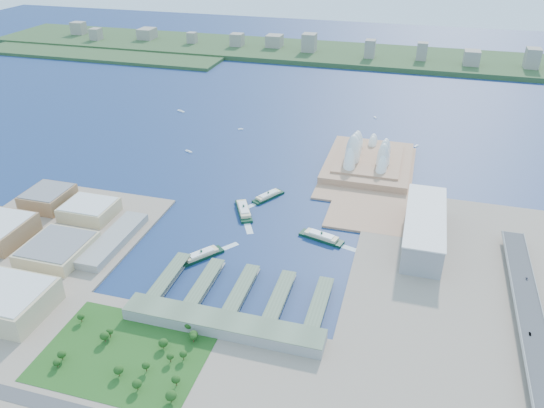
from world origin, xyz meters
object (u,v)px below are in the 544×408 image
(ferry_b, at_px, (268,195))
(ferry_c, at_px, (201,254))
(ferry_d, at_px, (321,236))
(car_b, at_px, (530,334))
(ferry_a, at_px, (244,209))
(toaster_building, at_px, (424,228))
(opera_house, at_px, (370,148))
(car_c, at_px, (527,279))

(ferry_b, height_order, ferry_c, ferry_c)
(ferry_d, relative_size, car_b, 12.74)
(ferry_a, height_order, ferry_c, ferry_a)
(ferry_a, relative_size, car_b, 13.46)
(toaster_building, relative_size, car_b, 34.73)
(opera_house, bearing_deg, car_c, -53.24)
(ferry_b, bearing_deg, car_b, -3.83)
(ferry_d, bearing_deg, toaster_building, -61.38)
(ferry_a, xyz_separation_m, car_c, (343.25, -75.81, 9.84))
(toaster_building, relative_size, ferry_b, 2.98)
(opera_house, distance_m, ferry_d, 230.96)
(opera_house, distance_m, car_c, 332.92)
(opera_house, xyz_separation_m, ferry_a, (-144.25, -190.58, -26.32))
(ferry_b, bearing_deg, car_c, 9.24)
(ferry_c, relative_size, car_c, 11.81)
(ferry_b, bearing_deg, ferry_a, -82.88)
(ferry_c, distance_m, ferry_d, 149.36)
(car_b, bearing_deg, opera_house, 118.25)
(toaster_building, height_order, car_b, toaster_building)
(ferry_a, relative_size, ferry_c, 1.10)
(opera_house, bearing_deg, toaster_building, -65.77)
(toaster_building, bearing_deg, opera_house, 114.23)
(car_b, bearing_deg, car_c, 84.87)
(ferry_b, height_order, ferry_d, ferry_d)
(opera_house, relative_size, toaster_building, 1.16)
(ferry_a, height_order, car_c, car_c)
(car_c, bearing_deg, ferry_a, 167.55)
(ferry_b, bearing_deg, ferry_d, -12.03)
(toaster_building, bearing_deg, car_c, -31.34)
(toaster_building, xyz_separation_m, car_b, (101.00, -155.44, -4.91))
(ferry_a, relative_size, car_c, 12.98)
(ferry_c, xyz_separation_m, car_b, (349.03, -50.73, 10.41))
(car_c, bearing_deg, car_b, -95.13)
(ferry_a, distance_m, ferry_d, 119.83)
(toaster_building, height_order, ferry_a, toaster_building)
(ferry_b, relative_size, ferry_d, 0.92)
(ferry_b, distance_m, car_c, 345.83)
(opera_house, bearing_deg, ferry_d, -97.57)
(ferry_d, bearing_deg, car_b, -104.29)
(ferry_d, distance_m, car_b, 255.80)
(ferry_d, bearing_deg, ferry_b, 63.48)
(opera_house, xyz_separation_m, ferry_b, (-123.66, -142.41, -27.08))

